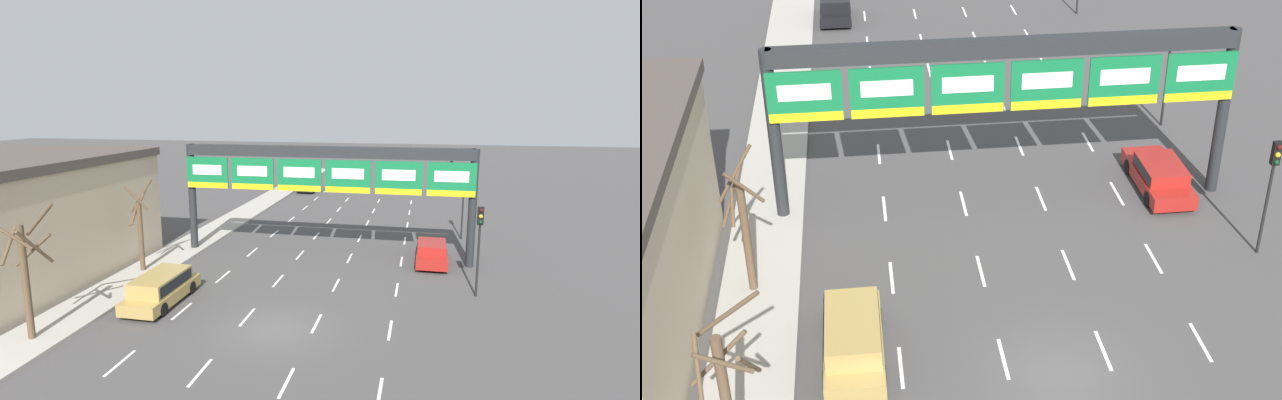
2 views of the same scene
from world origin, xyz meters
TOP-DOWN VIEW (x-y plane):
  - ground_plane at (0.00, 0.00)m, footprint 220.00×220.00m
  - lane_dashes at (-0.00, 13.50)m, footprint 10.02×67.00m
  - sign_gantry at (0.00, 10.81)m, footprint 18.60×0.70m
  - car_red at (6.78, 11.16)m, footprint 1.89×4.80m
  - suv_gold at (-6.39, 1.72)m, footprint 1.91×4.88m
  - suv_black at (-6.80, 35.35)m, footprint 1.96×4.29m
  - traffic_light_near_gantry at (8.99, 17.35)m, footprint 0.30×0.35m
  - traffic_light_mid_block at (8.99, 5.88)m, footprint 0.30×0.35m
  - tree_bare_closest at (-9.92, 5.82)m, footprint 1.71×1.73m
  - tree_bare_second at (-9.56, -3.07)m, footprint 2.10×2.07m

SIDE VIEW (x-z plane):
  - ground_plane at x=0.00m, z-range 0.00..0.00m
  - lane_dashes at x=0.00m, z-range 0.00..0.01m
  - car_red at x=6.78m, z-range 0.05..1.41m
  - suv_gold at x=-6.39m, z-range 0.10..1.61m
  - suv_black at x=-6.80m, z-range 0.10..1.72m
  - tree_bare_closest at x=-9.92m, z-range 0.07..5.38m
  - tree_bare_second at x=-9.56m, z-range 0.26..5.94m
  - traffic_light_mid_block at x=8.99m, z-range 1.00..5.71m
  - traffic_light_near_gantry at x=8.99m, z-range 1.02..5.80m
  - sign_gantry at x=0.00m, z-range 2.11..9.30m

